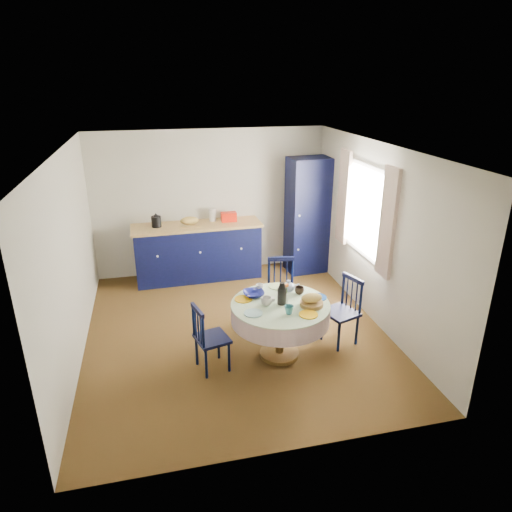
{
  "coord_description": "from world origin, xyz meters",
  "views": [
    {
      "loc": [
        -0.98,
        -5.42,
        3.3
      ],
      "look_at": [
        0.34,
        0.2,
        1.01
      ],
      "focal_mm": 32.0,
      "sensor_mm": 36.0,
      "label": 1
    }
  ],
  "objects_px": {
    "pantry_cabinet": "(308,216)",
    "mug_b": "(289,310)",
    "mug_c": "(299,290)",
    "kitchen_counter": "(198,250)",
    "chair_left": "(209,338)",
    "mug_d": "(260,288)",
    "dining_table": "(281,312)",
    "cobalt_bowl": "(254,294)",
    "mug_a": "(266,301)",
    "chair_right": "(343,310)",
    "chair_far": "(281,291)"
  },
  "relations": [
    {
      "from": "pantry_cabinet",
      "to": "mug_b",
      "type": "relative_size",
      "value": 18.41
    },
    {
      "from": "mug_c",
      "to": "kitchen_counter",
      "type": "bearing_deg",
      "value": 112.59
    },
    {
      "from": "chair_left",
      "to": "mug_d",
      "type": "height_order",
      "value": "chair_left"
    },
    {
      "from": "dining_table",
      "to": "cobalt_bowl",
      "type": "height_order",
      "value": "dining_table"
    },
    {
      "from": "mug_d",
      "to": "cobalt_bowl",
      "type": "relative_size",
      "value": 0.38
    },
    {
      "from": "mug_a",
      "to": "mug_c",
      "type": "distance_m",
      "value": 0.52
    },
    {
      "from": "mug_a",
      "to": "chair_right",
      "type": "bearing_deg",
      "value": 6.7
    },
    {
      "from": "chair_far",
      "to": "mug_c",
      "type": "bearing_deg",
      "value": -76.47
    },
    {
      "from": "mug_b",
      "to": "chair_left",
      "type": "bearing_deg",
      "value": 169.27
    },
    {
      "from": "chair_right",
      "to": "mug_b",
      "type": "height_order",
      "value": "chair_right"
    },
    {
      "from": "pantry_cabinet",
      "to": "cobalt_bowl",
      "type": "bearing_deg",
      "value": -127.79
    },
    {
      "from": "mug_a",
      "to": "mug_b",
      "type": "distance_m",
      "value": 0.34
    },
    {
      "from": "pantry_cabinet",
      "to": "chair_far",
      "type": "relative_size",
      "value": 2.19
    },
    {
      "from": "chair_right",
      "to": "mug_b",
      "type": "distance_m",
      "value": 1.0
    },
    {
      "from": "chair_left",
      "to": "chair_right",
      "type": "bearing_deg",
      "value": -97.72
    },
    {
      "from": "kitchen_counter",
      "to": "mug_d",
      "type": "xyz_separation_m",
      "value": [
        0.55,
        -2.26,
        0.28
      ]
    },
    {
      "from": "kitchen_counter",
      "to": "mug_b",
      "type": "distance_m",
      "value": 3.03
    },
    {
      "from": "pantry_cabinet",
      "to": "chair_far",
      "type": "bearing_deg",
      "value": -124.14
    },
    {
      "from": "mug_c",
      "to": "chair_right",
      "type": "bearing_deg",
      "value": -7.14
    },
    {
      "from": "chair_far",
      "to": "mug_b",
      "type": "bearing_deg",
      "value": -92.11
    },
    {
      "from": "mug_c",
      "to": "mug_d",
      "type": "relative_size",
      "value": 1.19
    },
    {
      "from": "chair_far",
      "to": "mug_d",
      "type": "xyz_separation_m",
      "value": [
        -0.43,
        -0.46,
        0.31
      ]
    },
    {
      "from": "kitchen_counter",
      "to": "mug_d",
      "type": "relative_size",
      "value": 21.73
    },
    {
      "from": "kitchen_counter",
      "to": "dining_table",
      "type": "height_order",
      "value": "kitchen_counter"
    },
    {
      "from": "pantry_cabinet",
      "to": "chair_right",
      "type": "bearing_deg",
      "value": -102.43
    },
    {
      "from": "chair_left",
      "to": "mug_d",
      "type": "distance_m",
      "value": 0.94
    },
    {
      "from": "cobalt_bowl",
      "to": "mug_d",
      "type": "bearing_deg",
      "value": 49.26
    },
    {
      "from": "chair_far",
      "to": "mug_b",
      "type": "distance_m",
      "value": 1.19
    },
    {
      "from": "mug_b",
      "to": "mug_d",
      "type": "height_order",
      "value": "mug_b"
    },
    {
      "from": "pantry_cabinet",
      "to": "mug_b",
      "type": "height_order",
      "value": "pantry_cabinet"
    },
    {
      "from": "chair_right",
      "to": "mug_c",
      "type": "relative_size",
      "value": 7.58
    },
    {
      "from": "chair_right",
      "to": "chair_far",
      "type": "bearing_deg",
      "value": -158.37
    },
    {
      "from": "mug_a",
      "to": "mug_b",
      "type": "bearing_deg",
      "value": -53.24
    },
    {
      "from": "pantry_cabinet",
      "to": "mug_d",
      "type": "distance_m",
      "value": 2.57
    },
    {
      "from": "chair_far",
      "to": "cobalt_bowl",
      "type": "bearing_deg",
      "value": -122.43
    },
    {
      "from": "chair_far",
      "to": "mug_a",
      "type": "relative_size",
      "value": 7.09
    },
    {
      "from": "chair_far",
      "to": "mug_a",
      "type": "distance_m",
      "value": 1.01
    },
    {
      "from": "chair_far",
      "to": "mug_a",
      "type": "bearing_deg",
      "value": -107.39
    },
    {
      "from": "mug_b",
      "to": "kitchen_counter",
      "type": "bearing_deg",
      "value": 104.23
    },
    {
      "from": "dining_table",
      "to": "mug_a",
      "type": "distance_m",
      "value": 0.25
    },
    {
      "from": "dining_table",
      "to": "mug_c",
      "type": "distance_m",
      "value": 0.4
    },
    {
      "from": "pantry_cabinet",
      "to": "dining_table",
      "type": "xyz_separation_m",
      "value": [
        -1.22,
        -2.55,
        -0.41
      ]
    },
    {
      "from": "mug_c",
      "to": "dining_table",
      "type": "bearing_deg",
      "value": -145.6
    },
    {
      "from": "mug_b",
      "to": "mug_a",
      "type": "bearing_deg",
      "value": 126.76
    },
    {
      "from": "mug_b",
      "to": "chair_right",
      "type": "bearing_deg",
      "value": 24.55
    },
    {
      "from": "chair_right",
      "to": "cobalt_bowl",
      "type": "height_order",
      "value": "chair_right"
    },
    {
      "from": "chair_right",
      "to": "cobalt_bowl",
      "type": "distance_m",
      "value": 1.21
    },
    {
      "from": "dining_table",
      "to": "chair_far",
      "type": "height_order",
      "value": "dining_table"
    },
    {
      "from": "kitchen_counter",
      "to": "chair_far",
      "type": "height_order",
      "value": "kitchen_counter"
    },
    {
      "from": "mug_b",
      "to": "cobalt_bowl",
      "type": "xyz_separation_m",
      "value": [
        -0.3,
        0.53,
        -0.02
      ]
    }
  ]
}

